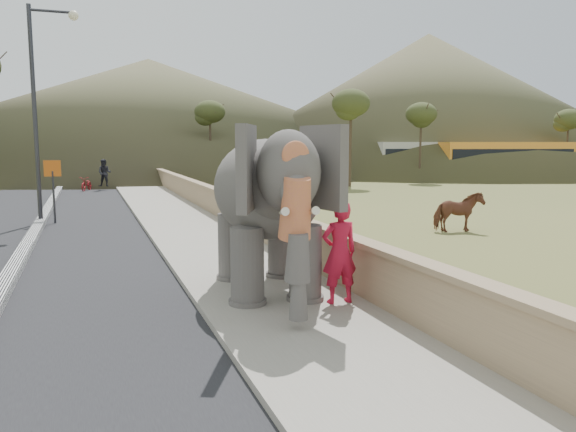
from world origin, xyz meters
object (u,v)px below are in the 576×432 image
object	(u,v)px
elephant_and_man	(267,212)
motorcyclist	(96,178)
lamppost	(43,93)
cow	(458,212)

from	to	relation	value
elephant_and_man	motorcyclist	xyz separation A→B (m)	(-2.76, 27.37, -0.90)
lamppost	cow	size ratio (longest dim) A/B	4.86
cow	motorcyclist	size ratio (longest dim) A/B	0.76
lamppost	elephant_and_man	world-z (taller)	lamppost
elephant_and_man	motorcyclist	bearing A→B (deg)	95.76
lamppost	cow	distance (m)	15.57
cow	motorcyclist	distance (m)	24.63
cow	motorcyclist	world-z (taller)	motorcyclist
lamppost	elephant_and_man	size ratio (longest dim) A/B	1.76
cow	motorcyclist	bearing A→B (deg)	35.21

